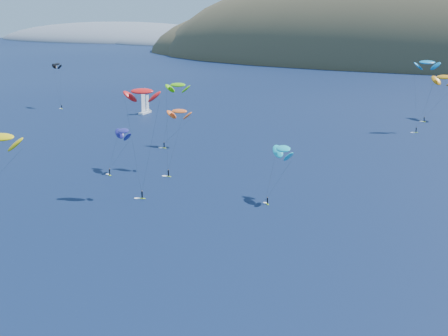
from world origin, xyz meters
name	(u,v)px	position (x,y,z in m)	size (l,w,h in m)	color
headland	(134,43)	(-445.26, 750.08, -3.36)	(460.00, 250.00, 60.00)	slate
sailboat	(145,111)	(-85.85, 186.91, 0.96)	(9.45, 8.22, 11.91)	white
kitesurfer_1	(179,111)	(-40.13, 134.18, 11.86)	(8.81, 8.25, 14.32)	#B7F11A
kitesurfer_2	(0,137)	(-40.09, 51.35, 18.35)	(12.71, 11.55, 21.17)	#B7F11A
kitesurfer_3	(178,85)	(-26.81, 108.78, 24.08)	(7.51, 14.08, 26.24)	#B7F11A
kitesurfer_4	(427,62)	(32.14, 196.75, 25.94)	(10.32, 10.06, 28.61)	#B7F11A
kitesurfer_5	(283,149)	(11.89, 90.28, 12.59)	(8.95, 11.13, 15.03)	#B7F11A
kitesurfer_9	(142,91)	(-21.39, 80.33, 25.92)	(9.52, 8.32, 28.42)	#B7F11A
kitesurfer_10	(123,131)	(-39.40, 98.62, 11.44)	(9.04, 11.87, 13.78)	#B7F11A
kitesurfer_11	(444,77)	(36.02, 227.31, 17.63)	(12.69, 17.57, 20.94)	#B7F11A
kitesurfer_12	(57,64)	(-133.70, 187.63, 20.13)	(9.95, 8.43, 22.26)	#B7F11A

